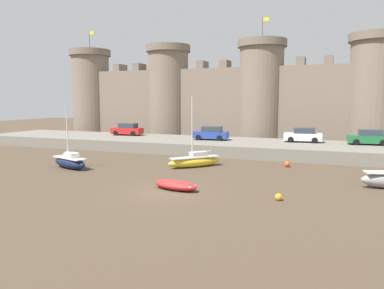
{
  "coord_description": "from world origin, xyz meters",
  "views": [
    {
      "loc": [
        10.11,
        -21.68,
        5.96
      ],
      "look_at": [
        -0.46,
        5.3,
        2.5
      ],
      "focal_mm": 35.0,
      "sensor_mm": 36.0,
      "label": 1
    }
  ],
  "objects_px": {
    "rowboat_near_channel_right": "(175,185)",
    "mooring_buoy_mid_mud": "(279,197)",
    "sailboat_midflat_left": "(70,162)",
    "sailboat_midflat_right": "(195,161)",
    "mooring_buoy_near_shore": "(287,164)",
    "car_quay_west": "(127,129)",
    "car_quay_centre_east": "(369,137)",
    "car_quay_east": "(303,135)",
    "car_quay_centre_west": "(211,133)"
  },
  "relations": [
    {
      "from": "rowboat_near_channel_right",
      "to": "mooring_buoy_mid_mud",
      "type": "height_order",
      "value": "rowboat_near_channel_right"
    },
    {
      "from": "sailboat_midflat_left",
      "to": "sailboat_midflat_right",
      "type": "bearing_deg",
      "value": 25.28
    },
    {
      "from": "mooring_buoy_near_shore",
      "to": "car_quay_west",
      "type": "height_order",
      "value": "car_quay_west"
    },
    {
      "from": "sailboat_midflat_right",
      "to": "car_quay_centre_east",
      "type": "distance_m",
      "value": 19.51
    },
    {
      "from": "mooring_buoy_near_shore",
      "to": "rowboat_near_channel_right",
      "type": "bearing_deg",
      "value": -117.09
    },
    {
      "from": "car_quay_east",
      "to": "car_quay_west",
      "type": "bearing_deg",
      "value": 179.95
    },
    {
      "from": "sailboat_midflat_left",
      "to": "car_quay_west",
      "type": "distance_m",
      "value": 17.95
    },
    {
      "from": "mooring_buoy_mid_mud",
      "to": "car_quay_east",
      "type": "height_order",
      "value": "car_quay_east"
    },
    {
      "from": "mooring_buoy_mid_mud",
      "to": "car_quay_east",
      "type": "xyz_separation_m",
      "value": [
        -0.48,
        21.27,
        1.81
      ]
    },
    {
      "from": "mooring_buoy_near_shore",
      "to": "car_quay_east",
      "type": "height_order",
      "value": "car_quay_east"
    },
    {
      "from": "sailboat_midflat_left",
      "to": "car_quay_centre_west",
      "type": "height_order",
      "value": "sailboat_midflat_left"
    },
    {
      "from": "sailboat_midflat_right",
      "to": "car_quay_east",
      "type": "relative_size",
      "value": 1.49
    },
    {
      "from": "sailboat_midflat_right",
      "to": "mooring_buoy_mid_mud",
      "type": "bearing_deg",
      "value": -45.08
    },
    {
      "from": "mooring_buoy_mid_mud",
      "to": "car_quay_east",
      "type": "relative_size",
      "value": 0.1
    },
    {
      "from": "car_quay_centre_east",
      "to": "car_quay_centre_west",
      "type": "relative_size",
      "value": 1.0
    },
    {
      "from": "car_quay_centre_east",
      "to": "car_quay_east",
      "type": "distance_m",
      "value": 6.69
    },
    {
      "from": "sailboat_midflat_left",
      "to": "car_quay_east",
      "type": "xyz_separation_m",
      "value": [
        18.09,
        17.27,
        1.45
      ]
    },
    {
      "from": "rowboat_near_channel_right",
      "to": "car_quay_centre_west",
      "type": "distance_m",
      "value": 20.05
    },
    {
      "from": "car_quay_centre_west",
      "to": "sailboat_midflat_left",
      "type": "bearing_deg",
      "value": -115.98
    },
    {
      "from": "sailboat_midflat_right",
      "to": "rowboat_near_channel_right",
      "type": "height_order",
      "value": "sailboat_midflat_right"
    },
    {
      "from": "mooring_buoy_near_shore",
      "to": "car_quay_west",
      "type": "distance_m",
      "value": 24.29
    },
    {
      "from": "mooring_buoy_near_shore",
      "to": "car_quay_west",
      "type": "relative_size",
      "value": 0.12
    },
    {
      "from": "mooring_buoy_mid_mud",
      "to": "car_quay_centre_west",
      "type": "distance_m",
      "value": 22.65
    },
    {
      "from": "sailboat_midflat_left",
      "to": "car_quay_centre_east",
      "type": "xyz_separation_m",
      "value": [
        24.77,
        17.23,
        1.45
      ]
    },
    {
      "from": "mooring_buoy_near_shore",
      "to": "sailboat_midflat_left",
      "type": "bearing_deg",
      "value": -156.54
    },
    {
      "from": "sailboat_midflat_right",
      "to": "car_quay_centre_west",
      "type": "xyz_separation_m",
      "value": [
        -2.22,
        11.11,
        1.47
      ]
    },
    {
      "from": "car_quay_centre_east",
      "to": "sailboat_midflat_left",
      "type": "bearing_deg",
      "value": -145.17
    },
    {
      "from": "sailboat_midflat_left",
      "to": "rowboat_near_channel_right",
      "type": "height_order",
      "value": "sailboat_midflat_left"
    },
    {
      "from": "sailboat_midflat_left",
      "to": "car_quay_centre_west",
      "type": "distance_m",
      "value": 17.62
    },
    {
      "from": "rowboat_near_channel_right",
      "to": "car_quay_west",
      "type": "bearing_deg",
      "value": 127.88
    },
    {
      "from": "rowboat_near_channel_right",
      "to": "mooring_buoy_mid_mud",
      "type": "bearing_deg",
      "value": -1.89
    },
    {
      "from": "mooring_buoy_near_shore",
      "to": "mooring_buoy_mid_mud",
      "type": "relative_size",
      "value": 1.18
    },
    {
      "from": "mooring_buoy_near_shore",
      "to": "car_quay_centre_west",
      "type": "height_order",
      "value": "car_quay_centre_west"
    },
    {
      "from": "sailboat_midflat_right",
      "to": "car_quay_centre_east",
      "type": "relative_size",
      "value": 1.49
    },
    {
      "from": "mooring_buoy_near_shore",
      "to": "car_quay_centre_west",
      "type": "bearing_deg",
      "value": 140.56
    },
    {
      "from": "rowboat_near_channel_right",
      "to": "car_quay_west",
      "type": "relative_size",
      "value": 0.83
    },
    {
      "from": "sailboat_midflat_left",
      "to": "car_quay_centre_east",
      "type": "bearing_deg",
      "value": 34.83
    },
    {
      "from": "car_quay_east",
      "to": "sailboat_midflat_right",
      "type": "bearing_deg",
      "value": -123.02
    },
    {
      "from": "mooring_buoy_mid_mud",
      "to": "sailboat_midflat_left",
      "type": "bearing_deg",
      "value": 167.83
    },
    {
      "from": "car_quay_west",
      "to": "car_quay_centre_west",
      "type": "height_order",
      "value": "same"
    },
    {
      "from": "car_quay_west",
      "to": "rowboat_near_channel_right",
      "type": "bearing_deg",
      "value": -52.12
    },
    {
      "from": "sailboat_midflat_left",
      "to": "sailboat_midflat_right",
      "type": "height_order",
      "value": "sailboat_midflat_right"
    },
    {
      "from": "mooring_buoy_near_shore",
      "to": "car_quay_east",
      "type": "relative_size",
      "value": 0.12
    },
    {
      "from": "car_quay_west",
      "to": "sailboat_midflat_right",
      "type": "bearing_deg",
      "value": -40.93
    },
    {
      "from": "rowboat_near_channel_right",
      "to": "mooring_buoy_near_shore",
      "type": "height_order",
      "value": "rowboat_near_channel_right"
    },
    {
      "from": "sailboat_midflat_right",
      "to": "mooring_buoy_near_shore",
      "type": "distance_m",
      "value": 8.24
    },
    {
      "from": "sailboat_midflat_left",
      "to": "rowboat_near_channel_right",
      "type": "relative_size",
      "value": 1.52
    },
    {
      "from": "sailboat_midflat_left",
      "to": "car_quay_centre_west",
      "type": "xyz_separation_m",
      "value": [
        7.69,
        15.78,
        1.45
      ]
    },
    {
      "from": "sailboat_midflat_right",
      "to": "car_quay_west",
      "type": "bearing_deg",
      "value": 139.07
    },
    {
      "from": "car_quay_centre_east",
      "to": "mooring_buoy_near_shore",
      "type": "bearing_deg",
      "value": -126.79
    }
  ]
}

